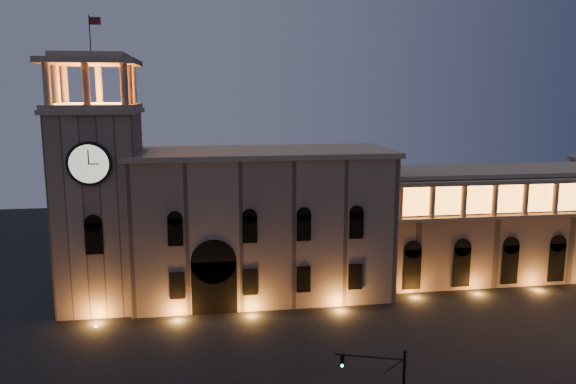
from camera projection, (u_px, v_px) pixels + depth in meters
The scene contains 4 objects.
ground at pixel (314, 380), 47.98m from camera, with size 160.00×160.00×0.00m, color black.
government_building at pixel (262, 223), 67.49m from camera, with size 30.80×12.80×17.60m.
clock_tower at pixel (100, 198), 63.16m from camera, with size 9.80×9.80×32.40m.
colonnade_wing at pixel (514, 221), 74.77m from camera, with size 40.60×11.50×14.50m.
Camera 1 is at (-8.92, -43.59, 24.21)m, focal length 35.00 mm.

